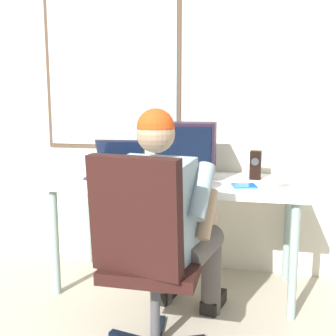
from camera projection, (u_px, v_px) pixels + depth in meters
wall_rear at (146, 95)px, 3.08m from camera, size 5.90×0.08×2.60m
desk at (176, 190)px, 2.73m from camera, size 1.62×0.68×0.75m
office_chair at (145, 246)px, 1.96m from camera, size 0.53×0.57×1.03m
person_seated at (166, 219)px, 2.18m from camera, size 0.60×0.80×1.23m
crt_monitor at (186, 146)px, 2.68m from camera, size 0.39×0.26×0.38m
laptop at (118, 166)px, 2.85m from camera, size 0.37×0.38×0.24m
wine_glass at (277, 173)px, 2.40m from camera, size 0.07×0.07×0.14m
desk_speaker at (256, 165)px, 2.72m from camera, size 0.08×0.10×0.19m
cd_case at (244, 186)px, 2.49m from camera, size 0.17×0.15×0.01m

